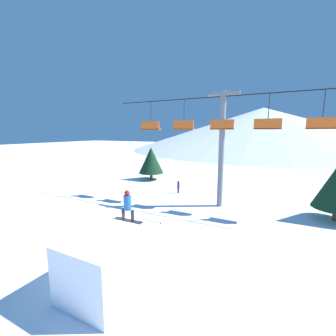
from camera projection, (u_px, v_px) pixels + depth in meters
ground_plane at (108, 266)px, 10.03m from camera, size 220.00×220.00×0.00m
mountain_ridge at (262, 129)px, 77.12m from camera, size 88.29×88.29×14.04m
snow_ramp at (112, 260)px, 8.57m from camera, size 2.40×3.51×2.17m
snowboarder at (128, 205)px, 9.52m from camera, size 1.39×0.32×1.34m
chairlift at (222, 138)px, 17.28m from camera, size 18.72×0.44×8.95m
pine_tree_far at (151, 160)px, 27.88m from camera, size 3.07×3.07×4.06m
distant_skier at (178, 186)px, 21.86m from camera, size 0.24×0.24×1.23m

